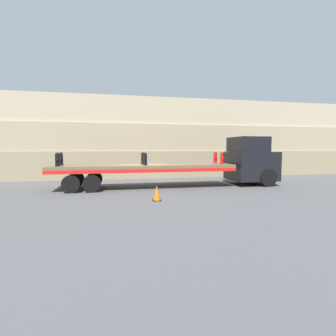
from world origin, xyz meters
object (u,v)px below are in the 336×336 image
fire_hydrant_black_near_0 (57,160)px  fire_hydrant_black_far_1 (143,158)px  traffic_cone (157,193)px  fire_hydrant_red_near_2 (222,158)px  fire_hydrant_black_far_0 (61,159)px  fire_hydrant_red_far_2 (215,158)px  fire_hydrant_black_near_1 (145,159)px  truck_cab (252,161)px  flatbed_trailer (134,169)px

fire_hydrant_black_near_0 → fire_hydrant_black_far_1: bearing=12.8°
traffic_cone → fire_hydrant_red_near_2: bearing=36.9°
fire_hydrant_black_far_0 → traffic_cone: size_ratio=1.08×
fire_hydrant_black_far_1 → traffic_cone: 4.81m
fire_hydrant_black_far_1 → fire_hydrant_red_far_2: (4.76, 0.00, 0.00)m
fire_hydrant_black_near_1 → fire_hydrant_black_far_1: size_ratio=1.00×
truck_cab → fire_hydrant_black_near_0: bearing=-177.4°
fire_hydrant_black_far_0 → fire_hydrant_red_far_2: 9.52m
fire_hydrant_black_near_0 → traffic_cone: bearing=-36.0°
truck_cab → fire_hydrant_red_near_2: bearing=-167.0°
truck_cab → fire_hydrant_black_near_0: (-11.86, -0.54, 0.21)m
flatbed_trailer → fire_hydrant_black_near_0: (-4.13, -0.54, 0.61)m
flatbed_trailer → fire_hydrant_black_far_0: size_ratio=14.23×
fire_hydrant_black_far_0 → flatbed_trailer: bearing=-7.5°
fire_hydrant_red_far_2 → fire_hydrant_black_near_0: bearing=-173.5°
fire_hydrant_black_near_0 → fire_hydrant_black_near_1: (4.76, 0.00, 0.00)m
flatbed_trailer → fire_hydrant_black_near_0: bearing=-172.5°
fire_hydrant_black_near_1 → fire_hydrant_red_near_2: (4.76, 0.00, 0.00)m
fire_hydrant_black_near_1 → fire_hydrant_red_far_2: (4.76, 1.08, 0.00)m
fire_hydrant_black_near_1 → traffic_cone: (0.07, -3.52, -1.41)m
fire_hydrant_red_near_2 → fire_hydrant_black_far_1: bearing=167.2°
flatbed_trailer → traffic_cone: flatbed_trailer is taller
fire_hydrant_black_near_0 → fire_hydrant_red_far_2: same height
traffic_cone → truck_cab: bearing=30.0°
fire_hydrant_black_far_0 → fire_hydrant_black_far_1: bearing=0.0°
fire_hydrant_black_near_1 → fire_hydrant_black_far_1: same height
flatbed_trailer → fire_hydrant_red_far_2: 5.45m
traffic_cone → fire_hydrant_red_far_2: bearing=44.4°
truck_cab → fire_hydrant_red_near_2: (-2.33, -0.54, 0.21)m
fire_hydrant_black_near_1 → fire_hydrant_black_far_1: bearing=90.0°
fire_hydrant_black_far_0 → fire_hydrant_black_far_1: size_ratio=1.00×
truck_cab → fire_hydrant_red_far_2: truck_cab is taller
truck_cab → traffic_cone: (-7.02, -4.06, -1.20)m
fire_hydrant_black_far_0 → fire_hydrant_red_far_2: (9.52, 0.00, 0.00)m
fire_hydrant_black_near_1 → fire_hydrant_red_near_2: bearing=0.0°
truck_cab → fire_hydrant_black_far_1: 7.12m
fire_hydrant_black_far_0 → fire_hydrant_red_near_2: 9.58m
fire_hydrant_black_near_0 → fire_hydrant_red_near_2: same height
fire_hydrant_black_near_0 → fire_hydrant_red_near_2: bearing=0.0°
fire_hydrant_black_far_0 → fire_hydrant_black_far_1: 4.76m
flatbed_trailer → fire_hydrant_black_far_1: 1.03m
fire_hydrant_black_near_1 → traffic_cone: 3.79m
flatbed_trailer → fire_hydrant_black_near_0: 4.21m
flatbed_trailer → traffic_cone: bearing=-80.2°
fire_hydrant_black_near_1 → fire_hydrant_red_near_2: 4.76m
fire_hydrant_red_near_2 → fire_hydrant_red_far_2: 1.08m
traffic_cone → fire_hydrant_black_near_1: bearing=91.2°
fire_hydrant_black_near_0 → fire_hydrant_red_far_2: 9.58m
fire_hydrant_red_near_2 → traffic_cone: fire_hydrant_red_near_2 is taller
flatbed_trailer → traffic_cone: 4.19m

